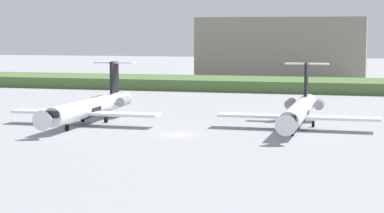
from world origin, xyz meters
TOP-DOWN VIEW (x-y plane):
  - ground_plane at (0.00, 30.00)m, footprint 500.00×500.00m
  - grass_berm at (0.00, 75.18)m, footprint 320.00×20.00m
  - regional_jet_second at (-15.78, 7.34)m, footprint 22.81×31.00m
  - regional_jet_third at (15.24, 10.66)m, footprint 22.81×31.00m
  - distant_hangar at (0.11, 109.45)m, footprint 46.66×21.69m

SIDE VIEW (x-z plane):
  - ground_plane at x=0.00m, z-range 0.00..0.00m
  - grass_berm at x=0.00m, z-range 0.00..2.63m
  - regional_jet_second at x=-15.78m, z-range -1.96..7.04m
  - regional_jet_third at x=15.24m, z-range -1.96..7.04m
  - distant_hangar at x=0.11m, z-range 0.00..17.78m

